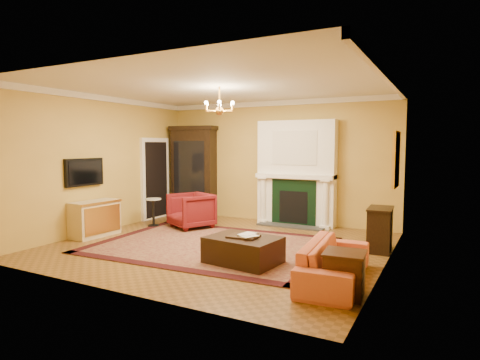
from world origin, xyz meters
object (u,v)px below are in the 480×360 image
Objects in this scene: pedestal_table at (153,210)px; console_table at (380,230)px; end_table at (344,275)px; leather_ottoman at (243,250)px; china_cabinet at (195,173)px; wingback_armchair at (191,209)px; commode at (95,219)px; coral_sofa at (335,255)px.

pedestal_table is 5.08m from console_table.
end_table reaches higher than leather_ottoman.
pedestal_table reaches higher than end_table.
wingback_armchair is at bearing -66.28° from china_cabinet.
commode is 5.53m from end_table.
console_table reaches higher than leather_ottoman.
commode is at bearing -102.23° from wingback_armchair.
wingback_armchair reaches higher than console_table.
end_table is 0.72× the size of console_table.
wingback_armchair is 0.79× the size of leather_ottoman.
leather_ottoman is at bearing -12.37° from wingback_armchair.
china_cabinet is 2.60× the size of wingback_armchair.
china_cabinet is 3.48× the size of pedestal_table.
coral_sofa is (4.73, -3.51, -0.78)m from china_cabinet.
end_table is (4.98, -4.00, -0.88)m from china_cabinet.
commode is 1.84× the size of end_table.
end_table is (5.01, -2.32, -0.11)m from pedestal_table.
commode is at bearing -167.37° from console_table.
wingback_armchair is at bearing 57.24° from coral_sofa.
commode and coral_sofa have the same top height.
china_cabinet is 4.25× the size of end_table.
china_cabinet is 3.04× the size of console_table.
pedestal_table is at bearing -98.44° from china_cabinet.
end_table is at bearing -24.80° from pedestal_table.
end_table is (4.12, -2.58, -0.17)m from wingback_armchair.
commode is 1.32× the size of console_table.
wingback_armchair is (0.85, -1.42, -0.71)m from china_cabinet.
china_cabinet is 5.31m from console_table.
console_table is at bearing 51.82° from leather_ottoman.
console_table reaches higher than coral_sofa.
console_table is (5.51, 1.55, 0.01)m from commode.
coral_sofa reaches higher than pedestal_table.
pedestal_table is 5.52m from end_table.
coral_sofa reaches higher than leather_ottoman.
end_table is at bearing -5.08° from wingback_armchair.
coral_sofa is at bearing 0.51° from leather_ottoman.
wingback_armchair is 4.18m from console_table.
leather_ottoman is (-1.78, 0.66, -0.05)m from end_table.
end_table is at bearing -157.70° from coral_sofa.
china_cabinet is at bearing 48.97° from coral_sofa.
end_table is 1.90m from leather_ottoman.
console_table is (0.31, 2.01, 0.01)m from coral_sofa.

